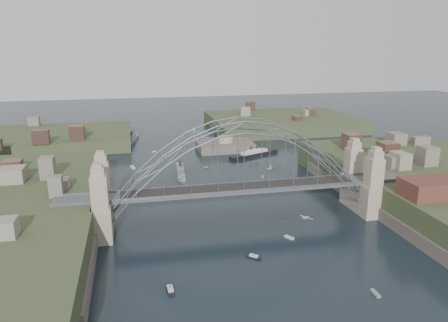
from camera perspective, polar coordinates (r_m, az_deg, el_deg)
ground at (r=102.88m, az=2.18°, el=-8.00°), size 500.00×500.00×0.00m
bridge at (r=98.62m, az=2.25°, el=-1.42°), size 84.00×13.80×24.60m
shore_east at (r=128.36m, az=27.87°, el=-4.08°), size 50.50×90.00×12.00m
headland_nw at (r=193.07m, az=-21.37°, el=2.30°), size 60.00×45.00×9.00m
headland_ne at (r=218.19m, az=7.66°, el=4.71°), size 70.00×55.00×9.50m
fort_island at (r=170.32m, az=0.17°, el=1.44°), size 22.00×16.00×9.40m
wharf_shed at (r=107.54m, az=27.67°, el=-3.09°), size 20.00×8.00×4.00m
naval_cruiser_near at (r=139.62m, az=-5.89°, el=-1.32°), size 3.66×17.96×5.35m
naval_cruiser_far at (r=188.89m, az=-12.29°, el=2.87°), size 6.25×17.60×5.91m
ocean_liner at (r=160.61m, az=4.07°, el=0.96°), size 21.01×11.34×5.31m
aeroplane at (r=85.39m, az=10.97°, el=-7.49°), size 1.86×2.70×0.44m
small_boat_a at (r=123.94m, az=-7.05°, el=-3.81°), size 1.51×2.51×1.43m
small_boat_b at (r=135.65m, az=5.21°, el=-2.11°), size 1.01×1.81×0.45m
small_boat_c at (r=86.12m, az=4.02°, el=-12.76°), size 2.68×2.66×1.43m
small_boat_d at (r=144.15m, az=6.23°, el=-0.77°), size 2.44×1.37×2.38m
small_boat_e at (r=148.30m, az=-12.23°, el=-0.81°), size 1.94×3.51×1.43m
small_boat_f at (r=144.79m, az=-2.48°, el=-0.92°), size 1.78×1.48×0.45m
small_boat_g at (r=79.45m, az=19.69°, el=-16.44°), size 0.83×2.44×0.45m
small_boat_h at (r=168.43m, az=-9.41°, el=1.24°), size 1.89×1.36×0.45m
small_boat_i at (r=125.56m, az=16.24°, el=-4.14°), size 2.25×2.48×0.45m
small_boat_j at (r=76.47m, az=-7.25°, el=-16.81°), size 1.29×3.38×1.43m
small_boat_k at (r=207.59m, az=-4.13°, el=4.33°), size 1.78×1.15×2.38m
small_boat_l at (r=127.11m, az=-21.31°, el=-4.36°), size 2.94×2.36×0.45m
small_boat_m at (r=95.08m, az=8.77°, el=-10.14°), size 1.82×2.34×0.45m
small_boat_n at (r=189.68m, az=6.21°, el=2.95°), size 2.36×2.81×0.45m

